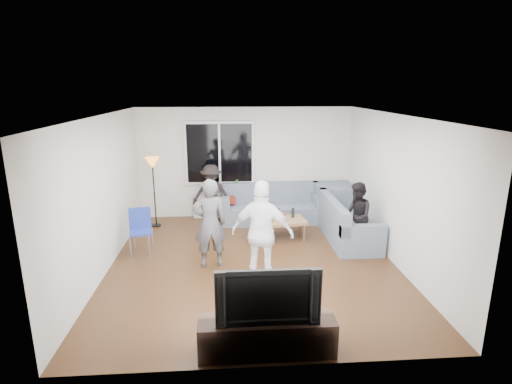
{
  "coord_description": "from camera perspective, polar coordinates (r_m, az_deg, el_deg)",
  "views": [
    {
      "loc": [
        -0.42,
        -6.59,
        3.06
      ],
      "look_at": [
        0.1,
        0.6,
        1.15
      ],
      "focal_mm": 28.09,
      "sensor_mm": 36.0,
      "label": 1
    }
  ],
  "objects": [
    {
      "name": "player_left",
      "position": [
        6.92,
        -6.57,
        -4.46
      ],
      "size": [
        0.61,
        0.45,
        1.57
      ],
      "primitive_type": "imported",
      "rotation": [
        0.0,
        0.0,
        3.27
      ],
      "color": "#4F4E53",
      "rests_on": "floor"
    },
    {
      "name": "bottle_c",
      "position": [
        8.41,
        3.17,
        -2.96
      ],
      "size": [
        0.07,
        0.07,
        0.18
      ],
      "primitive_type": "cylinder",
      "color": "black",
      "rests_on": "coffee_table"
    },
    {
      "name": "vase",
      "position": [
        9.52,
        -7.29,
        0.41
      ],
      "size": [
        0.21,
        0.21,
        0.17
      ],
      "primitive_type": "imported",
      "rotation": [
        0.0,
        0.0,
        -0.33
      ],
      "color": "silver",
      "rests_on": "radiator"
    },
    {
      "name": "potted_plant",
      "position": [
        9.48,
        -3.0,
        0.91
      ],
      "size": [
        0.21,
        0.18,
        0.32
      ],
      "primitive_type": "imported",
      "rotation": [
        0.0,
        0.0,
        0.27
      ],
      "color": "#3B702D",
      "rests_on": "radiator"
    },
    {
      "name": "window_glass",
      "position": [
        9.36,
        -5.21,
        5.5
      ],
      "size": [
        1.5,
        0.02,
        1.35
      ],
      "primitive_type": "cube",
      "color": "black",
      "rests_on": "window_frame"
    },
    {
      "name": "wall_left",
      "position": [
        7.13,
        -21.12,
        -0.45
      ],
      "size": [
        0.04,
        5.5,
        2.6
      ],
      "primitive_type": "cube",
      "color": "silver",
      "rests_on": "ground"
    },
    {
      "name": "wall_front",
      "position": [
        4.22,
        1.97,
        -9.78
      ],
      "size": [
        5.0,
        0.04,
        2.6
      ],
      "primitive_type": "cube",
      "color": "silver",
      "rests_on": "ground"
    },
    {
      "name": "pitcher",
      "position": [
        8.14,
        3.59,
        -3.61
      ],
      "size": [
        0.17,
        0.17,
        0.17
      ],
      "primitive_type": "cylinder",
      "color": "maroon",
      "rests_on": "coffee_table"
    },
    {
      "name": "window_frame",
      "position": [
        9.4,
        -5.21,
        5.54
      ],
      "size": [
        1.62,
        0.06,
        1.47
      ],
      "primitive_type": "cube",
      "color": "white",
      "rests_on": "wall_back"
    },
    {
      "name": "floor_lamp",
      "position": [
        9.13,
        -14.28,
        -0.08
      ],
      "size": [
        0.32,
        0.32,
        1.56
      ],
      "primitive_type": null,
      "color": "orange",
      "rests_on": "floor"
    },
    {
      "name": "sofa_back_section",
      "position": [
        9.29,
        2.24,
        -1.64
      ],
      "size": [
        2.3,
        0.85,
        0.85
      ],
      "primitive_type": null,
      "color": "slate",
      "rests_on": "floor"
    },
    {
      "name": "coffee_table",
      "position": [
        8.32,
        3.2,
        -5.28
      ],
      "size": [
        1.17,
        0.74,
        0.4
      ],
      "primitive_type": "cube",
      "rotation": [
        0.0,
        0.0,
        0.14
      ],
      "color": "#AA7C52",
      "rests_on": "floor"
    },
    {
      "name": "wall_back",
      "position": [
        9.53,
        -1.54,
        4.19
      ],
      "size": [
        5.0,
        0.04,
        2.6
      ],
      "primitive_type": "cube",
      "color": "silver",
      "rests_on": "ground"
    },
    {
      "name": "cushion_yellow",
      "position": [
        9.2,
        -5.45,
        -1.32
      ],
      "size": [
        0.45,
        0.4,
        0.14
      ],
      "primitive_type": "cube",
      "rotation": [
        0.0,
        0.0,
        0.24
      ],
      "color": "#BD8C1B",
      "rests_on": "sofa_back_section"
    },
    {
      "name": "sofa_right_section",
      "position": [
        8.41,
        12.99,
        -3.81
      ],
      "size": [
        2.0,
        0.85,
        0.85
      ],
      "primitive_type": null,
      "rotation": [
        0.0,
        0.0,
        1.57
      ],
      "color": "slate",
      "rests_on": "floor"
    },
    {
      "name": "spectator_back",
      "position": [
        9.21,
        -6.34,
        -0.25
      ],
      "size": [
        0.91,
        0.56,
        1.35
      ],
      "primitive_type": "imported",
      "rotation": [
        0.0,
        0.0,
        -0.06
      ],
      "color": "black",
      "rests_on": "floor"
    },
    {
      "name": "player_right",
      "position": [
        6.28,
        0.92,
        -5.87
      ],
      "size": [
        1.06,
        0.68,
        1.68
      ],
      "primitive_type": "imported",
      "rotation": [
        0.0,
        0.0,
        2.84
      ],
      "color": "white",
      "rests_on": "floor"
    },
    {
      "name": "floor",
      "position": [
        7.28,
        -0.45,
        -10.17
      ],
      "size": [
        5.0,
        5.5,
        0.04
      ],
      "primitive_type": "cube",
      "color": "#56351C",
      "rests_on": "ground"
    },
    {
      "name": "television",
      "position": [
        4.7,
        1.62,
        -14.17
      ],
      "size": [
        1.19,
        0.16,
        0.68
      ],
      "primitive_type": "imported",
      "color": "black",
      "rests_on": "tv_console"
    },
    {
      "name": "sofa_corner",
      "position": [
        9.56,
        10.96,
        -1.43
      ],
      "size": [
        0.85,
        0.85,
        0.85
      ],
      "primitive_type": "cube",
      "color": "slate",
      "rests_on": "floor"
    },
    {
      "name": "side_chair",
      "position": [
        7.77,
        -16.06,
        -5.53
      ],
      "size": [
        0.48,
        0.48,
        0.86
      ],
      "primitive_type": null,
      "rotation": [
        0.0,
        0.0,
        0.23
      ],
      "color": "#233598",
      "rests_on": "floor"
    },
    {
      "name": "bottle_e",
      "position": [
        8.39,
        5.28,
        -2.95
      ],
      "size": [
        0.07,
        0.07,
        0.21
      ],
      "primitive_type": "cylinder",
      "color": "black",
      "rests_on": "coffee_table"
    },
    {
      "name": "ceiling",
      "position": [
        6.61,
        -0.5,
        11.04
      ],
      "size": [
        5.0,
        5.5,
        0.04
      ],
      "primitive_type": "cube",
      "color": "white",
      "rests_on": "ground"
    },
    {
      "name": "wall_right",
      "position": [
        7.42,
        19.33,
        0.28
      ],
      "size": [
        0.04,
        5.5,
        2.6
      ],
      "primitive_type": "cube",
      "color": "silver",
      "rests_on": "ground"
    },
    {
      "name": "window_mullion",
      "position": [
        9.35,
        -5.21,
        5.49
      ],
      "size": [
        0.05,
        0.03,
        1.35
      ],
      "primitive_type": "cube",
      "color": "white",
      "rests_on": "window_frame"
    },
    {
      "name": "cushion_red",
      "position": [
        9.27,
        -4.14,
        -1.16
      ],
      "size": [
        0.39,
        0.34,
        0.13
      ],
      "primitive_type": "cube",
      "rotation": [
        0.0,
        0.0,
        0.11
      ],
      "color": "maroon",
      "rests_on": "sofa_back_section"
    },
    {
      "name": "bottle_b",
      "position": [
        8.1,
        2.27,
        -3.41
      ],
      "size": [
        0.08,
        0.08,
        0.24
      ],
      "primitive_type": "cylinder",
      "color": "#439B1C",
      "rests_on": "coffee_table"
    },
    {
      "name": "tv_console",
      "position": [
        4.99,
        1.57,
        -19.81
      ],
      "size": [
        1.6,
        0.4,
        0.44
      ],
      "primitive_type": "cube",
      "color": "#332119",
      "rests_on": "floor"
    },
    {
      "name": "spectator_right",
      "position": [
        7.89,
        14.12,
        -3.37
      ],
      "size": [
        0.55,
        0.68,
        1.31
      ],
      "primitive_type": "imported",
      "rotation": [
        0.0,
        0.0,
        -1.65
      ],
      "color": "black",
      "rests_on": "floor"
    },
    {
      "name": "radiator",
      "position": [
        9.64,
        -5.04,
        -1.79
      ],
      "size": [
        1.3,
        0.12,
        0.62
      ],
      "primitive_type": "cube",
      "color": "silver",
      "rests_on": "floor"
    }
  ]
}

